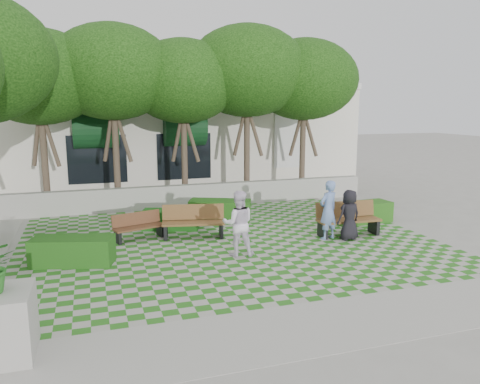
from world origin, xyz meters
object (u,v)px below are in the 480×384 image
object	(u,v)px
bench_east	(348,219)
bench_mid	(193,222)
person_dark	(349,215)
hedge_midleft	(171,219)
hedge_east	(362,212)
person_blue	(328,210)
person_white	(238,223)
hedge_west	(73,251)
bench_west	(139,227)
hedge_midright	(220,211)

from	to	relation	value
bench_east	bench_mid	distance (m)	4.82
person_dark	hedge_midleft	bearing A→B (deg)	-39.53
bench_mid	hedge_east	world-z (taller)	bench_mid
bench_mid	hedge_east	xyz separation A→B (m)	(5.99, 0.01, -0.13)
person_blue	hedge_midleft	bearing A→B (deg)	-49.72
person_white	person_dark	bearing A→B (deg)	-160.54
hedge_west	person_white	world-z (taller)	person_white
bench_west	person_blue	world-z (taller)	person_blue
bench_mid	hedge_east	bearing A→B (deg)	11.79
bench_mid	person_blue	distance (m)	4.13
bench_east	bench_mid	xyz separation A→B (m)	(-4.66, 1.24, -0.02)
bench_mid	person_blue	size ratio (longest dim) A/B	1.10
bench_mid	person_dark	xyz separation A→B (m)	(4.42, -1.70, 0.29)
bench_east	person_white	xyz separation A→B (m)	(-3.88, -0.86, 0.39)
bench_mid	person_white	world-z (taller)	person_white
bench_mid	bench_west	distance (m)	1.67
hedge_midleft	hedge_west	distance (m)	4.02
person_white	person_blue	bearing A→B (deg)	-154.87
person_dark	hedge_midright	bearing A→B (deg)	-57.21
bench_west	hedge_midright	bearing A→B (deg)	9.05
hedge_midleft	person_dark	xyz separation A→B (m)	(4.93, -2.91, 0.45)
hedge_west	person_white	distance (m)	4.34
bench_east	hedge_east	world-z (taller)	bench_east
bench_west	hedge_west	bearing A→B (deg)	-152.85
bench_east	hedge_west	world-z (taller)	bench_east
person_dark	person_white	size ratio (longest dim) A/B	0.86
hedge_midleft	hedge_west	size ratio (longest dim) A/B	0.90
hedge_east	hedge_west	size ratio (longest dim) A/B	1.00
hedge_midright	hedge_west	bearing A→B (deg)	-146.05
hedge_midleft	hedge_west	xyz separation A→B (m)	(-2.98, -2.69, 0.04)
person_blue	person_dark	xyz separation A→B (m)	(0.58, -0.25, -0.14)
hedge_midleft	person_dark	world-z (taller)	person_dark
bench_mid	hedge_midright	bearing A→B (deg)	64.43
hedge_midright	hedge_west	world-z (taller)	hedge_midright
bench_west	person_dark	xyz separation A→B (m)	(6.06, -2.01, 0.38)
person_blue	bench_east	bearing A→B (deg)	176.79
hedge_midleft	person_dark	bearing A→B (deg)	-30.57
hedge_west	bench_east	bearing A→B (deg)	1.77
bench_west	hedge_midleft	distance (m)	1.45
bench_east	hedge_midleft	distance (m)	5.71
bench_west	bench_east	bearing A→B (deg)	-30.74
bench_west	person_white	bearing A→B (deg)	-61.86
hedge_east	hedge_west	world-z (taller)	hedge_east
bench_west	hedge_midleft	world-z (taller)	bench_west
bench_west	hedge_midleft	xyz separation A→B (m)	(1.14, 0.90, -0.07)
hedge_midleft	person_dark	distance (m)	5.74
bench_east	person_dark	world-z (taller)	person_dark
bench_east	hedge_west	distance (m)	8.15
bench_east	bench_west	distance (m)	6.48
hedge_west	person_blue	size ratio (longest dim) A/B	1.12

